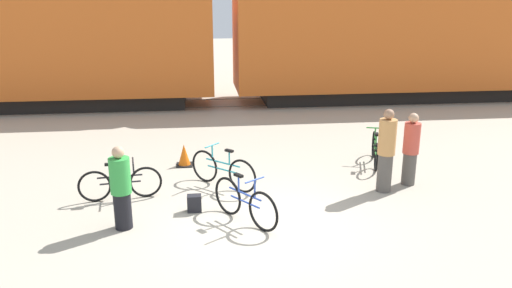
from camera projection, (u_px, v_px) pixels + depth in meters
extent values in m
plane|color=#B2A893|center=(256.00, 222.00, 9.46)|extent=(80.00, 80.00, 0.00)
cube|color=black|center=(31.00, 100.00, 18.81)|extent=(11.51, 2.29, 0.55)
cube|color=#CC5B1E|center=(24.00, 44.00, 18.20)|extent=(13.71, 3.05, 3.64)
cube|color=black|center=(403.00, 92.00, 20.42)|extent=(11.51, 2.29, 0.55)
cube|color=#CC5B1E|center=(407.00, 40.00, 19.81)|extent=(13.71, 3.05, 3.64)
cube|color=#4C4238|center=(226.00, 107.00, 19.01)|extent=(40.30, 0.07, 0.01)
cube|color=#4C4238|center=(224.00, 99.00, 20.37)|extent=(40.30, 0.07, 0.01)
torus|color=black|center=(263.00, 212.00, 8.99)|extent=(0.49, 0.64, 0.76)
torus|color=black|center=(228.00, 196.00, 9.68)|extent=(0.49, 0.64, 0.76)
cylinder|color=#3351B7|center=(245.00, 194.00, 9.28)|extent=(0.55, 0.73, 0.04)
cylinder|color=#3351B7|center=(245.00, 202.00, 9.33)|extent=(0.50, 0.66, 0.04)
cylinder|color=#3351B7|center=(239.00, 183.00, 9.35)|extent=(0.04, 0.04, 0.32)
cube|color=black|center=(239.00, 175.00, 9.31)|extent=(0.18, 0.21, 0.05)
cylinder|color=#3351B7|center=(255.00, 189.00, 9.04)|extent=(0.04, 0.04, 0.36)
cylinder|color=#3351B7|center=(255.00, 180.00, 8.98)|extent=(0.39, 0.30, 0.03)
torus|color=black|center=(374.00, 145.00, 13.04)|extent=(0.25, 0.70, 0.71)
torus|color=black|center=(376.00, 157.00, 12.04)|extent=(0.25, 0.70, 0.71)
cylinder|color=#338C38|center=(375.00, 144.00, 12.49)|extent=(0.30, 0.91, 0.04)
cylinder|color=#338C38|center=(375.00, 149.00, 12.53)|extent=(0.27, 0.83, 0.04)
cylinder|color=#338C38|center=(376.00, 140.00, 12.27)|extent=(0.04, 0.04, 0.30)
cube|color=black|center=(377.00, 134.00, 12.22)|extent=(0.13, 0.21, 0.05)
cylinder|color=#338C38|center=(375.00, 134.00, 12.72)|extent=(0.04, 0.04, 0.33)
cylinder|color=#338C38|center=(376.00, 128.00, 12.67)|extent=(0.45, 0.16, 0.03)
torus|color=black|center=(205.00, 166.00, 11.37)|extent=(0.58, 0.55, 0.75)
torus|color=black|center=(242.00, 176.00, 10.74)|extent=(0.58, 0.55, 0.75)
cylinder|color=teal|center=(223.00, 163.00, 11.00)|extent=(0.72, 0.68, 0.04)
cylinder|color=teal|center=(223.00, 169.00, 11.04)|extent=(0.66, 0.62, 0.04)
cylinder|color=teal|center=(229.00, 158.00, 10.84)|extent=(0.04, 0.04, 0.32)
cube|color=black|center=(229.00, 151.00, 10.80)|extent=(0.20, 0.20, 0.05)
cylinder|color=teal|center=(212.00, 153.00, 11.12)|extent=(0.04, 0.04, 0.35)
cylinder|color=teal|center=(212.00, 145.00, 11.07)|extent=(0.34, 0.36, 0.03)
torus|color=black|center=(146.00, 182.00, 10.52)|extent=(0.68, 0.14, 0.68)
torus|color=black|center=(95.00, 186.00, 10.27)|extent=(0.68, 0.14, 0.68)
cylinder|color=black|center=(120.00, 176.00, 10.34)|extent=(0.91, 0.16, 0.04)
cylinder|color=black|center=(120.00, 183.00, 10.38)|extent=(0.83, 0.15, 0.04)
cylinder|color=black|center=(110.00, 171.00, 10.26)|extent=(0.04, 0.04, 0.28)
cube|color=black|center=(110.00, 164.00, 10.22)|extent=(0.21, 0.11, 0.05)
cylinder|color=black|center=(133.00, 168.00, 10.37)|extent=(0.04, 0.04, 0.31)
cylinder|color=black|center=(133.00, 161.00, 10.32)|extent=(0.09, 0.46, 0.03)
cylinder|color=#514C47|center=(409.00, 169.00, 11.22)|extent=(0.30, 0.30, 0.74)
cylinder|color=#CC4C3D|center=(412.00, 138.00, 11.01)|extent=(0.36, 0.36, 0.69)
sphere|color=tan|center=(414.00, 118.00, 10.88)|extent=(0.22, 0.22, 0.22)
cylinder|color=#514C47|center=(384.00, 173.00, 10.81)|extent=(0.32, 0.32, 0.84)
cylinder|color=tan|center=(387.00, 137.00, 10.58)|extent=(0.37, 0.37, 0.77)
sphere|color=#A37556|center=(389.00, 114.00, 10.44)|extent=(0.22, 0.22, 0.22)
cylinder|color=black|center=(123.00, 210.00, 9.12)|extent=(0.32, 0.32, 0.69)
cylinder|color=green|center=(120.00, 176.00, 8.92)|extent=(0.38, 0.38, 0.66)
sphere|color=tan|center=(118.00, 152.00, 8.79)|extent=(0.22, 0.22, 0.22)
cube|color=black|center=(194.00, 203.00, 9.86)|extent=(0.28, 0.20, 0.34)
cube|color=black|center=(185.00, 165.00, 12.54)|extent=(0.40, 0.40, 0.03)
cone|color=orange|center=(184.00, 155.00, 12.47)|extent=(0.32, 0.32, 0.55)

